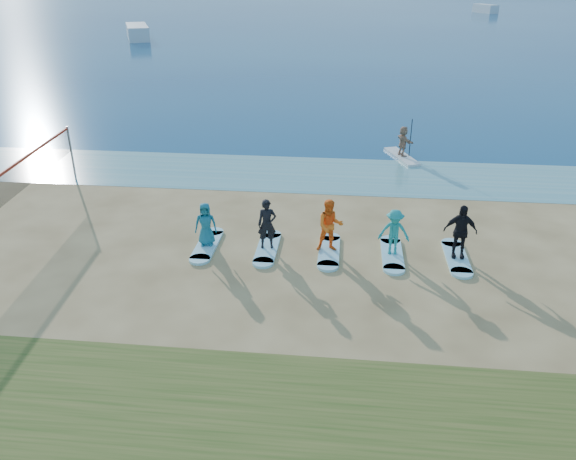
# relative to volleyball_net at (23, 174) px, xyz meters

# --- Properties ---
(ground) EXTENTS (600.00, 600.00, 0.00)m
(ground) POSITION_rel_volleyball_net_xyz_m (10.31, -4.05, -1.90)
(ground) COLOR tan
(ground) RESTS_ON ground
(shallow_water) EXTENTS (600.00, 600.00, 0.00)m
(shallow_water) POSITION_rel_volleyball_net_xyz_m (10.31, 6.45, -1.90)
(shallow_water) COLOR teal
(shallow_water) RESTS_ON ground
(volleyball_net) EXTENTS (0.85, 9.06, 2.50)m
(volleyball_net) POSITION_rel_volleyball_net_xyz_m (0.00, 0.00, 0.00)
(volleyball_net) COLOR gray
(volleyball_net) RESTS_ON ground
(paddleboard) EXTENTS (1.68, 3.06, 0.12)m
(paddleboard) POSITION_rel_volleyball_net_xyz_m (14.62, 9.45, -1.84)
(paddleboard) COLOR silver
(paddleboard) RESTS_ON ground
(paddleboarder) EXTENTS (0.97, 1.45, 1.50)m
(paddleboarder) POSITION_rel_volleyball_net_xyz_m (14.62, 9.45, -1.04)
(paddleboarder) COLOR tan
(paddleboarder) RESTS_ON paddleboard
(boat_offshore_a) EXTENTS (5.83, 9.26, 1.76)m
(boat_offshore_a) POSITION_rel_volleyball_net_xyz_m (-16.30, 57.04, -1.90)
(boat_offshore_a) COLOR silver
(boat_offshore_a) RESTS_ON ground
(boat_offshore_b) EXTENTS (4.34, 6.37, 1.64)m
(boat_offshore_b) POSITION_rel_volleyball_net_xyz_m (38.73, 107.70, -1.90)
(boat_offshore_b) COLOR silver
(boat_offshore_b) RESTS_ON ground
(surfboard_0) EXTENTS (0.70, 2.20, 0.09)m
(surfboard_0) POSITION_rel_volleyball_net_xyz_m (7.12, -1.37, -1.86)
(surfboard_0) COLOR #9ADEEE
(surfboard_0) RESTS_ON ground
(student_0) EXTENTS (0.81, 0.59, 1.53)m
(student_0) POSITION_rel_volleyball_net_xyz_m (7.12, -1.37, -1.05)
(student_0) COLOR #1A697E
(student_0) RESTS_ON surfboard_0
(surfboard_1) EXTENTS (0.70, 2.20, 0.09)m
(surfboard_1) POSITION_rel_volleyball_net_xyz_m (9.24, -1.37, -1.86)
(surfboard_1) COLOR #9ADEEE
(surfboard_1) RESTS_ON ground
(student_1) EXTENTS (0.70, 0.52, 1.74)m
(student_1) POSITION_rel_volleyball_net_xyz_m (9.24, -1.37, -0.95)
(student_1) COLOR black
(student_1) RESTS_ON surfboard_1
(surfboard_2) EXTENTS (0.70, 2.20, 0.09)m
(surfboard_2) POSITION_rel_volleyball_net_xyz_m (11.37, -1.37, -1.86)
(surfboard_2) COLOR #9ADEEE
(surfboard_2) RESTS_ON ground
(student_2) EXTENTS (0.99, 0.82, 1.83)m
(student_2) POSITION_rel_volleyball_net_xyz_m (11.37, -1.37, -0.90)
(student_2) COLOR orange
(student_2) RESTS_ON surfboard_2
(surfboard_3) EXTENTS (0.70, 2.20, 0.09)m
(surfboard_3) POSITION_rel_volleyball_net_xyz_m (13.49, -1.37, -1.86)
(surfboard_3) COLOR #9ADEEE
(surfboard_3) RESTS_ON ground
(student_3) EXTENTS (1.06, 0.66, 1.58)m
(student_3) POSITION_rel_volleyball_net_xyz_m (13.49, -1.37, -1.03)
(student_3) COLOR teal
(student_3) RESTS_ON surfboard_3
(surfboard_4) EXTENTS (0.70, 2.20, 0.09)m
(surfboard_4) POSITION_rel_volleyball_net_xyz_m (15.61, -1.37, -1.86)
(surfboard_4) COLOR #9ADEEE
(surfboard_4) RESTS_ON ground
(student_4) EXTENTS (1.10, 0.50, 1.84)m
(student_4) POSITION_rel_volleyball_net_xyz_m (15.61, -1.37, -0.90)
(student_4) COLOR black
(student_4) RESTS_ON surfboard_4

